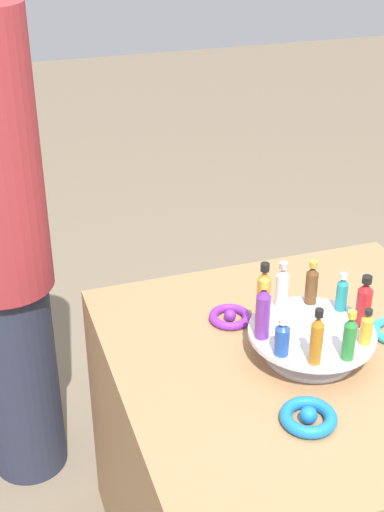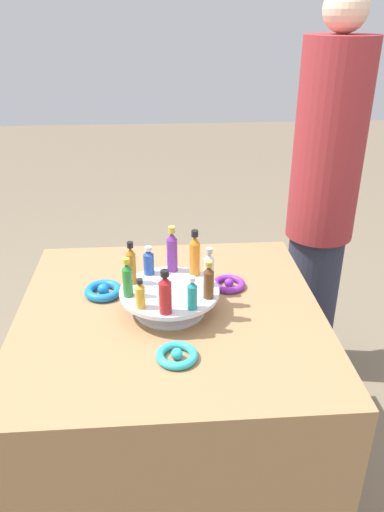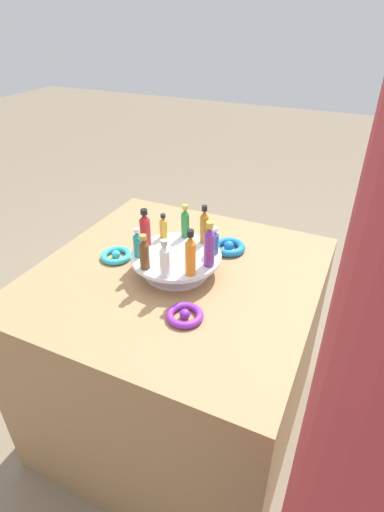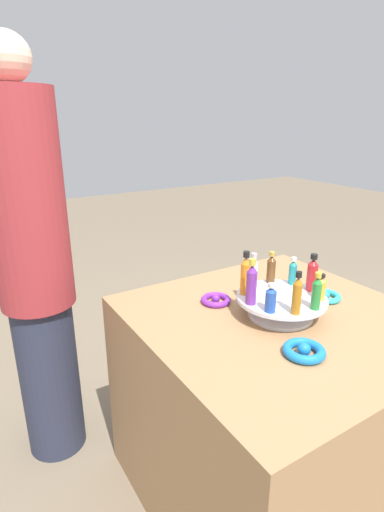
{
  "view_description": "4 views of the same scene",
  "coord_description": "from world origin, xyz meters",
  "px_view_note": "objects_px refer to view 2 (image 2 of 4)",
  "views": [
    {
      "loc": [
        -1.14,
        0.66,
        1.67
      ],
      "look_at": [
        0.21,
        0.21,
        0.89
      ],
      "focal_mm": 50.0,
      "sensor_mm": 36.0,
      "label": 1
    },
    {
      "loc": [
        -0.03,
        -1.21,
        1.49
      ],
      "look_at": [
        0.07,
        0.07,
        0.85
      ],
      "focal_mm": 35.0,
      "sensor_mm": 36.0,
      "label": 2
    },
    {
      "loc": [
        0.93,
        0.48,
        1.43
      ],
      "look_at": [
        0.11,
        0.1,
        0.86
      ],
      "focal_mm": 28.0,
      "sensor_mm": 36.0,
      "label": 3
    },
    {
      "loc": [
        -0.82,
        0.84,
        1.31
      ],
      "look_at": [
        0.21,
        0.2,
        0.89
      ],
      "focal_mm": 28.0,
      "sensor_mm": 36.0,
      "label": 4
    }
  ],
  "objects_px": {
    "bottle_gold": "(140,295)",
    "person_figure": "(322,204)",
    "bottle_blue": "(149,261)",
    "bottle_orange": "(195,255)",
    "bottle_teal": "(192,294)",
    "bottle_green": "(127,279)",
    "bottle_purple": "(172,251)",
    "ribbon_bow_blue": "(103,291)",
    "display_stand": "(170,298)",
    "bottle_red": "(165,294)",
    "bottle_clear": "(209,268)",
    "ribbon_bow_purple": "(229,284)",
    "ribbon_bow_teal": "(177,355)",
    "bottle_amber": "(131,264)",
    "bottle_brown": "(209,281)"
  },
  "relations": [
    {
      "from": "person_figure",
      "to": "ribbon_bow_purple",
      "type": "bearing_deg",
      "value": 3.93
    },
    {
      "from": "bottle_amber",
      "to": "bottle_teal",
      "type": "height_order",
      "value": "bottle_amber"
    },
    {
      "from": "bottle_teal",
      "to": "bottle_orange",
      "type": "bearing_deg",
      "value": 83.47
    },
    {
      "from": "ribbon_bow_blue",
      "to": "bottle_orange",
      "type": "bearing_deg",
      "value": -3.59
    },
    {
      "from": "ribbon_bow_purple",
      "to": "bottle_gold",
      "type": "bearing_deg",
      "value": -142.37
    },
    {
      "from": "bottle_green",
      "to": "bottle_gold",
      "type": "bearing_deg",
      "value": -60.53
    },
    {
      "from": "display_stand",
      "to": "bottle_orange",
      "type": "xyz_separation_m",
      "value": [
        0.08,
        0.09,
        0.09
      ]
    },
    {
      "from": "bottle_blue",
      "to": "bottle_gold",
      "type": "xyz_separation_m",
      "value": [
        -0.02,
        -0.19,
        -0.0
      ]
    },
    {
      "from": "bottle_teal",
      "to": "person_figure",
      "type": "xyz_separation_m",
      "value": [
        0.57,
        0.71,
        -0.03
      ]
    },
    {
      "from": "display_stand",
      "to": "bottle_purple",
      "type": "relative_size",
      "value": 1.97
    },
    {
      "from": "ribbon_bow_teal",
      "to": "person_figure",
      "type": "height_order",
      "value": "person_figure"
    },
    {
      "from": "bottle_amber",
      "to": "person_figure",
      "type": "height_order",
      "value": "person_figure"
    },
    {
      "from": "bottle_purple",
      "to": "bottle_green",
      "type": "bearing_deg",
      "value": -132.53
    },
    {
      "from": "bottle_green",
      "to": "bottle_purple",
      "type": "distance_m",
      "value": 0.19
    },
    {
      "from": "bottle_green",
      "to": "bottle_red",
      "type": "distance_m",
      "value": 0.14
    },
    {
      "from": "bottle_clear",
      "to": "bottle_gold",
      "type": "bearing_deg",
      "value": -150.53
    },
    {
      "from": "ribbon_bow_purple",
      "to": "person_figure",
      "type": "bearing_deg",
      "value": 48.24
    },
    {
      "from": "bottle_amber",
      "to": "bottle_green",
      "type": "bearing_deg",
      "value": -96.53
    },
    {
      "from": "ribbon_bow_purple",
      "to": "display_stand",
      "type": "bearing_deg",
      "value": -147.48
    },
    {
      "from": "bottle_teal",
      "to": "ribbon_bow_blue",
      "type": "distance_m",
      "value": 0.34
    },
    {
      "from": "bottle_amber",
      "to": "display_stand",
      "type": "bearing_deg",
      "value": -24.53
    },
    {
      "from": "bottle_blue",
      "to": "bottle_green",
      "type": "xyz_separation_m",
      "value": [
        -0.06,
        -0.12,
        0.01
      ]
    },
    {
      "from": "display_stand",
      "to": "bottle_purple",
      "type": "bearing_deg",
      "value": 83.47
    },
    {
      "from": "bottle_teal",
      "to": "display_stand",
      "type": "bearing_deg",
      "value": 119.47
    },
    {
      "from": "bottle_blue",
      "to": "ribbon_bow_purple",
      "type": "relative_size",
      "value": 0.86
    },
    {
      "from": "bottle_teal",
      "to": "bottle_brown",
      "type": "distance_m",
      "value": 0.07
    },
    {
      "from": "bottle_gold",
      "to": "ribbon_bow_blue",
      "type": "distance_m",
      "value": 0.24
    },
    {
      "from": "bottle_blue",
      "to": "ribbon_bow_blue",
      "type": "height_order",
      "value": "bottle_blue"
    },
    {
      "from": "bottle_green",
      "to": "bottle_teal",
      "type": "distance_m",
      "value": 0.19
    },
    {
      "from": "bottle_blue",
      "to": "ribbon_bow_purple",
      "type": "distance_m",
      "value": 0.26
    },
    {
      "from": "bottle_gold",
      "to": "bottle_teal",
      "type": "bearing_deg",
      "value": -6.53
    },
    {
      "from": "bottle_gold",
      "to": "person_figure",
      "type": "distance_m",
      "value": 0.99
    },
    {
      "from": "bottle_amber",
      "to": "bottle_clear",
      "type": "xyz_separation_m",
      "value": [
        0.22,
        -0.02,
        -0.01
      ]
    },
    {
      "from": "bottle_green",
      "to": "bottle_purple",
      "type": "xyz_separation_m",
      "value": [
        0.13,
        0.14,
        0.01
      ]
    },
    {
      "from": "bottle_gold",
      "to": "bottle_clear",
      "type": "relative_size",
      "value": 0.74
    },
    {
      "from": "bottle_amber",
      "to": "bottle_green",
      "type": "height_order",
      "value": "bottle_amber"
    },
    {
      "from": "bottle_red",
      "to": "bottle_purple",
      "type": "relative_size",
      "value": 0.86
    },
    {
      "from": "ribbon_bow_purple",
      "to": "bottle_orange",
      "type": "bearing_deg",
      "value": -162.6
    },
    {
      "from": "bottle_gold",
      "to": "bottle_teal",
      "type": "xyz_separation_m",
      "value": [
        0.13,
        -0.02,
        0.0
      ]
    },
    {
      "from": "ribbon_bow_teal",
      "to": "ribbon_bow_blue",
      "type": "xyz_separation_m",
      "value": [
        -0.21,
        0.32,
        0.0
      ]
    },
    {
      "from": "bottle_gold",
      "to": "bottle_purple",
      "type": "height_order",
      "value": "bottle_purple"
    },
    {
      "from": "bottle_blue",
      "to": "bottle_orange",
      "type": "bearing_deg",
      "value": -6.53
    },
    {
      "from": "bottle_brown",
      "to": "ribbon_bow_teal",
      "type": "relative_size",
      "value": 1.04
    },
    {
      "from": "bottle_orange",
      "to": "bottle_gold",
      "type": "bearing_deg",
      "value": -132.53
    },
    {
      "from": "bottle_red",
      "to": "ribbon_bow_blue",
      "type": "bearing_deg",
      "value": 130.23
    },
    {
      "from": "person_figure",
      "to": "bottle_purple",
      "type": "bearing_deg",
      "value": -5.29
    },
    {
      "from": "bottle_red",
      "to": "bottle_clear",
      "type": "bearing_deg",
      "value": 47.47
    },
    {
      "from": "bottle_amber",
      "to": "ribbon_bow_purple",
      "type": "distance_m",
      "value": 0.32
    },
    {
      "from": "display_stand",
      "to": "bottle_brown",
      "type": "bearing_deg",
      "value": -24.53
    },
    {
      "from": "ribbon_bow_blue",
      "to": "display_stand",
      "type": "bearing_deg",
      "value": -27.48
    }
  ]
}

